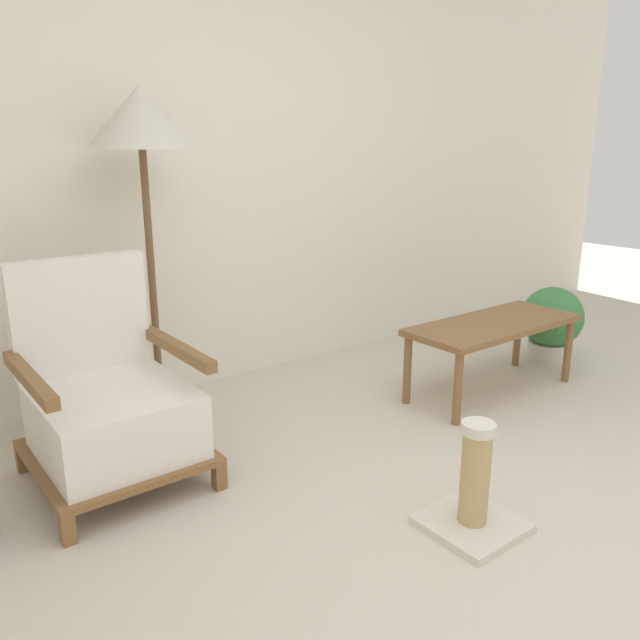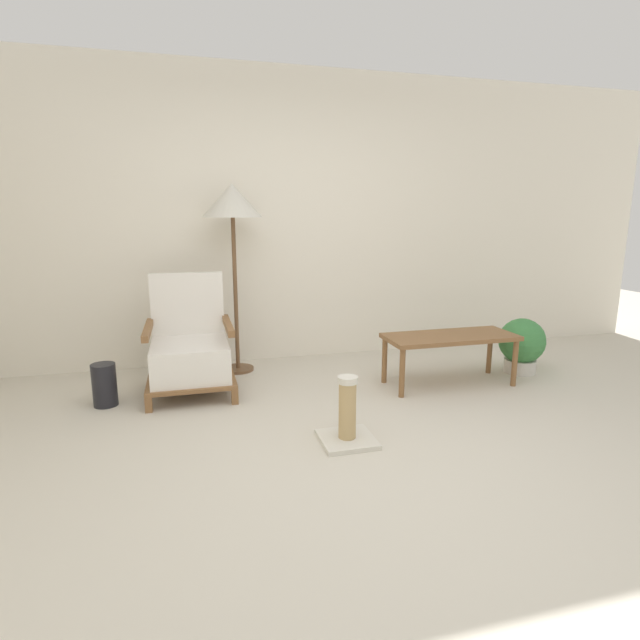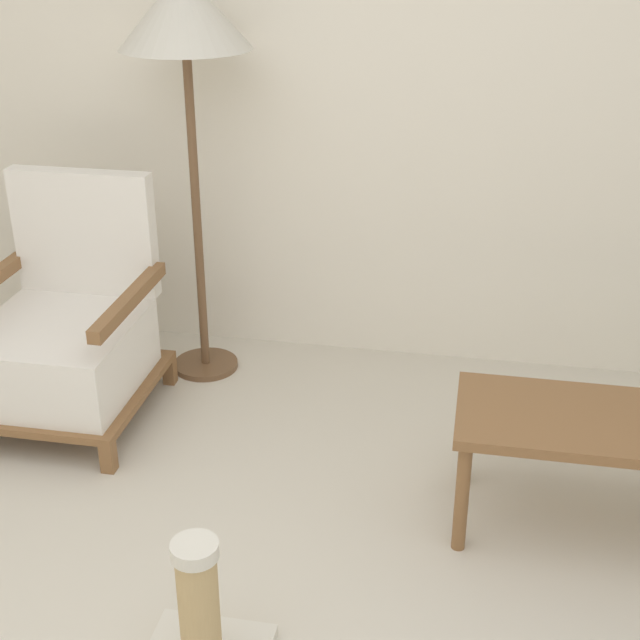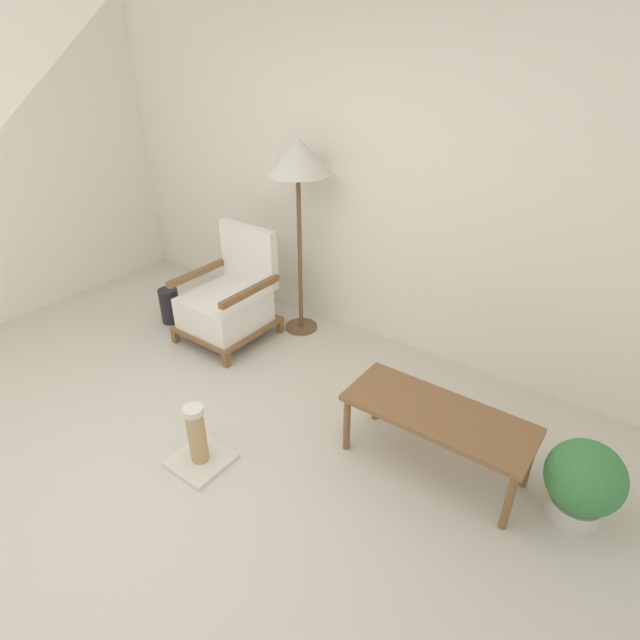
# 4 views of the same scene
# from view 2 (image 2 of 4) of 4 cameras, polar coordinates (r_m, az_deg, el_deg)

# --- Properties ---
(ground_plane) EXTENTS (14.00, 14.00, 0.00)m
(ground_plane) POSITION_cam_2_polar(r_m,az_deg,el_deg) (2.87, 6.12, -17.17)
(ground_plane) COLOR beige
(wall_back) EXTENTS (8.00, 0.06, 2.70)m
(wall_back) POSITION_cam_2_polar(r_m,az_deg,el_deg) (4.82, -3.99, 11.46)
(wall_back) COLOR silver
(wall_back) RESTS_ON ground_plane
(armchair) EXTENTS (0.66, 0.71, 0.92)m
(armchair) POSITION_cam_2_polar(r_m,az_deg,el_deg) (4.08, -14.64, -3.43)
(armchair) COLOR brown
(armchair) RESTS_ON ground_plane
(floor_lamp) EXTENTS (0.51, 0.51, 1.65)m
(floor_lamp) POSITION_cam_2_polar(r_m,az_deg,el_deg) (4.42, -9.98, 12.59)
(floor_lamp) COLOR brown
(floor_lamp) RESTS_ON ground_plane
(coffee_table) EXTENTS (1.08, 0.44, 0.42)m
(coffee_table) POSITION_cam_2_polar(r_m,az_deg,el_deg) (4.24, 14.65, -2.31)
(coffee_table) COLOR brown
(coffee_table) RESTS_ON ground_plane
(vase) EXTENTS (0.17, 0.17, 0.32)m
(vase) POSITION_cam_2_polar(r_m,az_deg,el_deg) (4.04, -23.41, -6.82)
(vase) COLOR black
(vase) RESTS_ON ground_plane
(potted_plant) EXTENTS (0.40, 0.40, 0.49)m
(potted_plant) POSITION_cam_2_polar(r_m,az_deg,el_deg) (4.79, 22.05, -2.55)
(potted_plant) COLOR beige
(potted_plant) RESTS_ON ground_plane
(scratching_post) EXTENTS (0.34, 0.34, 0.43)m
(scratching_post) POSITION_cam_2_polar(r_m,az_deg,el_deg) (3.16, 3.13, -11.36)
(scratching_post) COLOR beige
(scratching_post) RESTS_ON ground_plane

